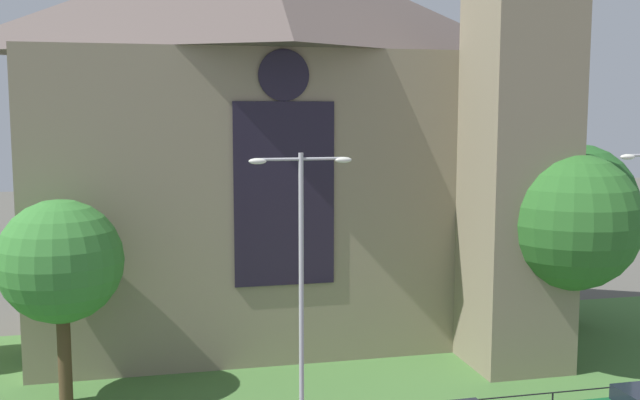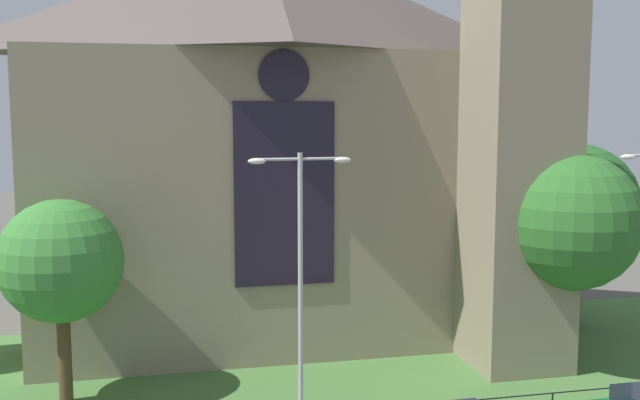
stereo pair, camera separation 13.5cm
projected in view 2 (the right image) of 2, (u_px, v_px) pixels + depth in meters
The scene contains 7 objects.
ground at pixel (325, 367), 32.81m from camera, with size 160.00×160.00×0.00m, color #56544C.
grass_verge at pixel (336, 383), 30.87m from camera, with size 120.00×20.00×0.01m, color #477538.
church_building at pixel (281, 131), 37.17m from camera, with size 23.20×16.20×26.00m.
tree_right_near at pixel (572, 223), 31.57m from camera, with size 5.91×5.91×9.56m.
tree_right_far at pixel (575, 207), 38.91m from camera, with size 6.53×6.53×9.61m.
tree_left_near at pixel (61, 262), 28.16m from camera, with size 4.74×4.74×7.99m.
streetlamp_near at pixel (300, 269), 24.16m from camera, with size 3.37×0.26×9.95m.
Camera 2 is at (-7.09, -20.89, 11.28)m, focal length 41.56 mm.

